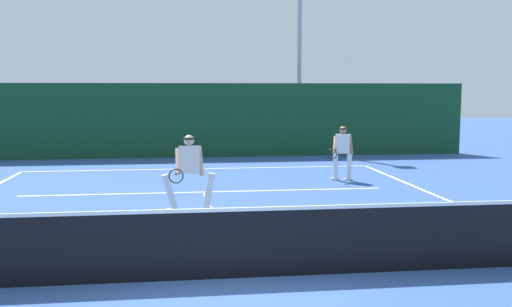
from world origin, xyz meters
TOP-DOWN VIEW (x-y plane):
  - ground_plane at (0.00, 0.00)m, footprint 80.00×80.00m
  - court_line_baseline_far at (0.00, 10.83)m, footprint 10.99×0.10m
  - court_line_service at (0.00, 6.60)m, footprint 8.96×0.10m
  - court_line_centre at (0.00, 3.20)m, footprint 0.10×6.40m
  - tennis_net at (0.00, 0.00)m, footprint 12.03×0.09m
  - player_near at (-0.41, 4.31)m, footprint 1.11×0.85m
  - player_far at (3.88, 7.93)m, footprint 0.90×0.85m
  - tennis_ball at (-1.44, 3.60)m, footprint 0.07×0.07m
  - tennis_ball_extra at (1.67, 2.21)m, footprint 0.07×0.07m
  - back_fence_windscreen at (0.00, 14.02)m, footprint 20.76×0.12m
  - light_pole at (4.21, 15.64)m, footprint 0.55×0.44m

SIDE VIEW (x-z plane):
  - ground_plane at x=0.00m, z-range 0.00..0.00m
  - court_line_baseline_far at x=0.00m, z-range 0.00..0.01m
  - court_line_service at x=0.00m, z-range 0.00..0.01m
  - court_line_centre at x=0.00m, z-range 0.00..0.01m
  - tennis_ball at x=-1.44m, z-range 0.00..0.07m
  - tennis_ball_extra at x=1.67m, z-range 0.00..0.07m
  - tennis_net at x=0.00m, z-range -0.04..1.04m
  - player_far at x=3.88m, z-range 0.07..1.59m
  - player_near at x=-0.41m, z-range 0.08..1.69m
  - back_fence_windscreen at x=0.00m, z-range 0.00..2.77m
  - light_pole at x=4.21m, z-range 0.88..9.37m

